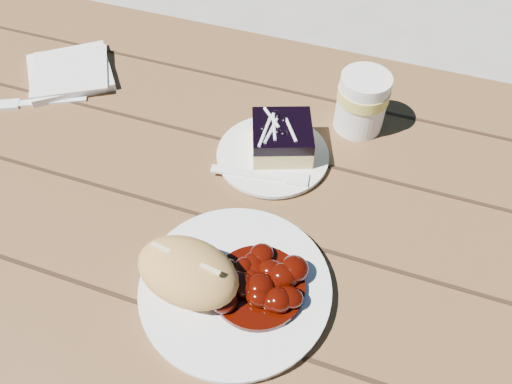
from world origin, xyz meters
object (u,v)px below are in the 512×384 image
(picnic_table, at_px, (369,277))
(second_cup, at_px, (362,102))
(main_plate, at_px, (235,288))
(bread_roll, at_px, (188,272))
(dessert_plate, at_px, (273,156))
(blueberry_cake, at_px, (282,137))

(picnic_table, distance_m, second_cup, 0.30)
(main_plate, relative_size, bread_roll, 1.80)
(bread_roll, height_order, second_cup, second_cup)
(picnic_table, xyz_separation_m, dessert_plate, (-0.20, 0.07, 0.17))
(picnic_table, height_order, blueberry_cake, blueberry_cake)
(main_plate, distance_m, blueberry_cake, 0.27)
(main_plate, bearing_deg, dessert_plate, 96.54)
(dessert_plate, bearing_deg, blueberry_cake, 56.31)
(main_plate, distance_m, bread_roll, 0.07)
(main_plate, bearing_deg, bread_roll, -160.02)
(picnic_table, relative_size, second_cup, 19.30)
(bread_roll, xyz_separation_m, second_cup, (0.14, 0.39, 0.00))
(main_plate, bearing_deg, picnic_table, 46.14)
(picnic_table, distance_m, dessert_plate, 0.27)
(dessert_plate, distance_m, second_cup, 0.18)
(main_plate, xyz_separation_m, blueberry_cake, (-0.02, 0.26, 0.03))
(dessert_plate, bearing_deg, second_cup, 46.79)
(picnic_table, height_order, second_cup, second_cup)
(bread_roll, bearing_deg, main_plate, 19.98)
(bread_roll, height_order, dessert_plate, bread_roll)
(picnic_table, relative_size, dessert_plate, 11.23)
(second_cup, bearing_deg, blueberry_cake, -134.34)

